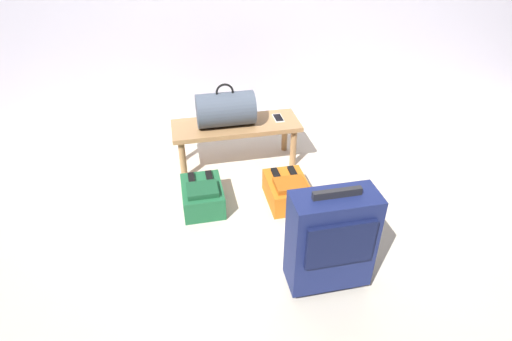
% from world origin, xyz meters
% --- Properties ---
extents(ground_plane, '(6.60, 6.60, 0.00)m').
position_xyz_m(ground_plane, '(0.00, 0.00, 0.00)').
color(ground_plane, beige).
extents(bench, '(1.00, 0.36, 0.36)m').
position_xyz_m(bench, '(-0.27, 0.78, 0.31)').
color(bench, '#A87A4C').
rests_on(bench, ground).
extents(duffel_bag_slate, '(0.44, 0.26, 0.34)m').
position_xyz_m(duffel_bag_slate, '(-0.34, 0.78, 0.50)').
color(duffel_bag_slate, '#475160').
rests_on(duffel_bag_slate, bench).
extents(cell_phone, '(0.07, 0.14, 0.01)m').
position_xyz_m(cell_phone, '(0.08, 0.80, 0.37)').
color(cell_phone, silver).
rests_on(cell_phone, bench).
extents(suitcase_upright_navy, '(0.45, 0.23, 0.66)m').
position_xyz_m(suitcase_upright_navy, '(0.01, -0.59, 0.34)').
color(suitcase_upright_navy, navy).
rests_on(suitcase_upright_navy, ground).
extents(backpack_orange, '(0.28, 0.38, 0.21)m').
position_xyz_m(backpack_orange, '(0.00, 0.20, 0.09)').
color(backpack_orange, orange).
rests_on(backpack_orange, ground).
extents(backpack_green, '(0.28, 0.38, 0.21)m').
position_xyz_m(backpack_green, '(-0.60, 0.27, 0.09)').
color(backpack_green, '#1E6038').
rests_on(backpack_green, ground).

